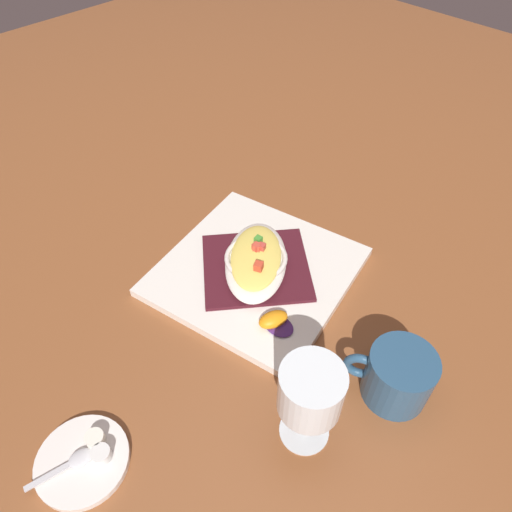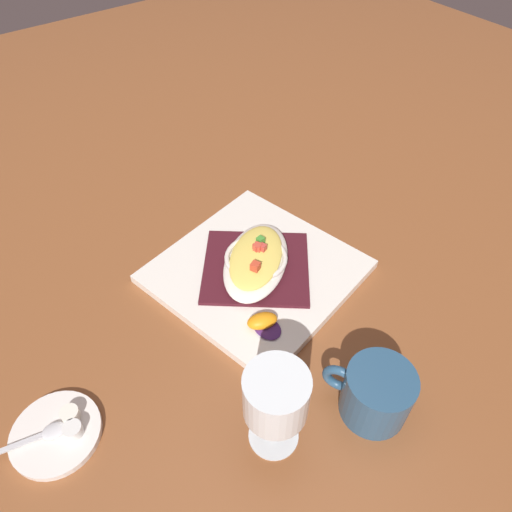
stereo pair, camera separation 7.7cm
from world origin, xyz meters
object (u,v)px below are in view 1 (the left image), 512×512
object	(u,v)px
orange_garnish	(275,321)
creamer_cup_0	(101,454)
square_plate	(256,271)
stemmed_glass	(310,394)
spoon	(76,461)
creamer_cup_1	(95,439)
coffee_mug	(397,378)
gratin_dish	(256,259)
creamer_saucer	(83,461)

from	to	relation	value
orange_garnish	creamer_cup_0	bearing A→B (deg)	176.57
square_plate	creamer_cup_0	size ratio (longest dim) A/B	12.31
stemmed_glass	creamer_cup_0	bearing A→B (deg)	143.15
spoon	creamer_cup_0	bearing A→B (deg)	-33.98
stemmed_glass	creamer_cup_1	world-z (taller)	stemmed_glass
coffee_mug	creamer_cup_0	world-z (taller)	coffee_mug
square_plate	creamer_cup_0	bearing A→B (deg)	-166.76
square_plate	spoon	xyz separation A→B (m)	(-0.38, -0.07, 0.01)
gratin_dish	creamer_cup_1	xyz separation A→B (m)	(-0.35, -0.06, -0.02)
coffee_mug	creamer_saucer	xyz separation A→B (m)	(-0.35, 0.22, -0.03)
coffee_mug	stemmed_glass	world-z (taller)	stemmed_glass
coffee_mug	creamer_cup_1	bearing A→B (deg)	145.66
creamer_cup_1	stemmed_glass	bearing A→B (deg)	-41.32
gratin_dish	coffee_mug	size ratio (longest dim) A/B	1.79
gratin_dish	coffee_mug	xyz separation A→B (m)	(-0.02, -0.28, -0.00)
gratin_dish	creamer_cup_0	bearing A→B (deg)	-166.77
stemmed_glass	creamer_saucer	distance (m)	0.30
creamer_saucer	spoon	xyz separation A→B (m)	(-0.01, 0.00, 0.01)
stemmed_glass	spoon	size ratio (longest dim) A/B	1.70
stemmed_glass	spoon	world-z (taller)	stemmed_glass
coffee_mug	spoon	bearing A→B (deg)	148.56
square_plate	creamer_saucer	bearing A→B (deg)	-169.85
coffee_mug	creamer_saucer	size ratio (longest dim) A/B	0.98
orange_garnish	creamer_saucer	bearing A→B (deg)	173.84
spoon	gratin_dish	bearing A→B (deg)	9.82
spoon	creamer_cup_1	world-z (taller)	creamer_cup_1
creamer_saucer	creamer_cup_0	xyz separation A→B (m)	(0.02, -0.02, 0.01)
stemmed_glass	creamer_cup_0	xyz separation A→B (m)	(-0.20, 0.15, -0.08)
orange_garnish	stemmed_glass	world-z (taller)	stemmed_glass
gratin_dish	stemmed_glass	distance (m)	0.29
gratin_dish	creamer_cup_1	distance (m)	0.35
orange_garnish	spoon	xyz separation A→B (m)	(-0.32, 0.03, -0.01)
coffee_mug	spoon	xyz separation A→B (m)	(-0.36, 0.22, -0.02)
coffee_mug	creamer_cup_0	size ratio (longest dim) A/B	4.72
coffee_mug	creamer_saucer	distance (m)	0.41
creamer_saucer	creamer_cup_1	world-z (taller)	creamer_cup_1
square_plate	orange_garnish	distance (m)	0.12
gratin_dish	spoon	distance (m)	0.38
square_plate	creamer_cup_1	bearing A→B (deg)	-170.06
orange_garnish	creamer_cup_0	distance (m)	0.29
gratin_dish	stemmed_glass	size ratio (longest dim) A/B	1.43
square_plate	creamer_saucer	xyz separation A→B (m)	(-0.37, -0.07, -0.00)
gratin_dish	creamer_saucer	bearing A→B (deg)	-169.85
gratin_dish	creamer_cup_0	world-z (taller)	gratin_dish
gratin_dish	creamer_saucer	distance (m)	0.38
orange_garnish	creamer_saucer	size ratio (longest dim) A/B	0.49
creamer_saucer	creamer_cup_0	world-z (taller)	creamer_cup_0
square_plate	stemmed_glass	xyz separation A→B (m)	(-0.15, -0.24, 0.09)
coffee_mug	creamer_cup_0	distance (m)	0.39
spoon	creamer_cup_1	distance (m)	0.03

